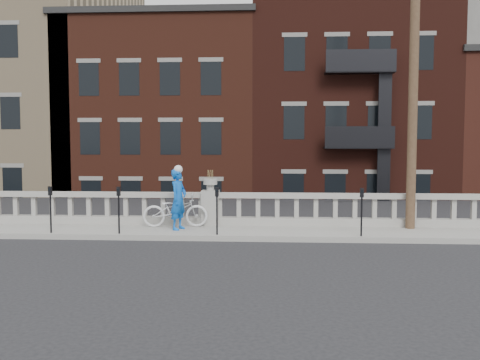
# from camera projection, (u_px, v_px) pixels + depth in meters

# --- Properties ---
(ground) EXTENTS (120.00, 120.00, 0.00)m
(ground) POSITION_uv_depth(u_px,v_px,m) (192.00, 256.00, 13.19)
(ground) COLOR black
(ground) RESTS_ON ground
(sidewalk) EXTENTS (32.00, 2.20, 0.15)m
(sidewalk) POSITION_uv_depth(u_px,v_px,m) (207.00, 232.00, 16.17)
(sidewalk) COLOR gray
(sidewalk) RESTS_ON ground
(balustrade) EXTENTS (28.00, 0.34, 1.03)m
(balustrade) POSITION_uv_depth(u_px,v_px,m) (210.00, 209.00, 17.07)
(balustrade) COLOR gray
(balustrade) RESTS_ON sidewalk
(planter_pedestal) EXTENTS (0.55, 0.55, 1.76)m
(planter_pedestal) POSITION_uv_depth(u_px,v_px,m) (210.00, 204.00, 17.06)
(planter_pedestal) COLOR gray
(planter_pedestal) RESTS_ON sidewalk
(lower_level) EXTENTS (80.00, 44.00, 20.80)m
(lower_level) POSITION_uv_depth(u_px,v_px,m) (251.00, 144.00, 35.90)
(lower_level) COLOR #605E59
(lower_level) RESTS_ON ground
(utility_pole) EXTENTS (1.60, 0.28, 10.00)m
(utility_pole) POSITION_uv_depth(u_px,v_px,m) (414.00, 60.00, 16.01)
(utility_pole) COLOR #422D1E
(utility_pole) RESTS_ON sidewalk
(parking_meter_a) EXTENTS (0.10, 0.09, 1.36)m
(parking_meter_a) POSITION_uv_depth(u_px,v_px,m) (50.00, 204.00, 15.52)
(parking_meter_a) COLOR black
(parking_meter_a) RESTS_ON sidewalk
(parking_meter_b) EXTENTS (0.10, 0.09, 1.36)m
(parking_meter_b) POSITION_uv_depth(u_px,v_px,m) (119.00, 205.00, 15.40)
(parking_meter_b) COLOR black
(parking_meter_b) RESTS_ON sidewalk
(parking_meter_c) EXTENTS (0.10, 0.09, 1.36)m
(parking_meter_c) POSITION_uv_depth(u_px,v_px,m) (217.00, 205.00, 15.23)
(parking_meter_c) COLOR black
(parking_meter_c) RESTS_ON sidewalk
(parking_meter_d) EXTENTS (0.10, 0.09, 1.36)m
(parking_meter_d) POSITION_uv_depth(u_px,v_px,m) (362.00, 206.00, 14.98)
(parking_meter_d) COLOR black
(parking_meter_d) RESTS_ON sidewalk
(bicycle) EXTENTS (2.08, 0.95, 1.05)m
(bicycle) POSITION_uv_depth(u_px,v_px,m) (175.00, 210.00, 16.64)
(bicycle) COLOR silver
(bicycle) RESTS_ON sidewalk
(cyclist) EXTENTS (0.64, 0.78, 1.84)m
(cyclist) POSITION_uv_depth(u_px,v_px,m) (178.00, 199.00, 16.10)
(cyclist) COLOR #0C52B8
(cyclist) RESTS_ON sidewalk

